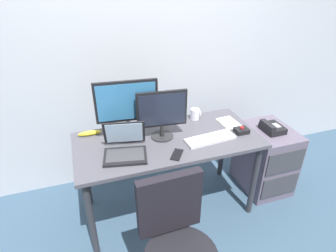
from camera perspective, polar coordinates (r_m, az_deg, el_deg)
name	(u,v)px	position (r m, az deg, el deg)	size (l,w,h in m)	color
ground_plane	(168,207)	(2.77, 0.00, -15.84)	(8.00, 8.00, 0.00)	#354D62
back_wall	(143,38)	(2.68, -4.94, 17.11)	(6.00, 0.10, 2.80)	#B5B9C2
desk	(168,148)	(2.34, 0.00, -4.38)	(1.49, 0.69, 0.75)	#494850
file_cabinet	(265,159)	(2.95, 18.86, -6.21)	(0.42, 0.53, 0.65)	#5C5365
desk_phone	(272,128)	(2.75, 20.10, -0.34)	(0.17, 0.20, 0.09)	black
monitor_main	(127,105)	(2.21, -8.26, 4.16)	(0.49, 0.18, 0.48)	#262628
monitor_side	(162,113)	(2.22, -1.22, 2.69)	(0.40, 0.18, 0.40)	#262628
keyboard	(210,139)	(2.30, 8.43, -2.51)	(0.42, 0.17, 0.03)	silver
laptop	(125,147)	(2.12, -8.63, -4.24)	(0.36, 0.35, 0.23)	black
trackball_mouse	(242,130)	(2.45, 14.53, -0.82)	(0.11, 0.09, 0.07)	black
coffee_mug	(195,114)	(2.59, 5.46, 2.42)	(0.09, 0.08, 0.10)	silver
paper_notepad	(229,123)	(2.58, 12.08, 0.64)	(0.15, 0.21, 0.01)	white
cell_phone	(177,155)	(2.11, 1.80, -5.75)	(0.07, 0.14, 0.01)	black
banana	(90,133)	(2.42, -15.43, -1.37)	(0.19, 0.04, 0.04)	yellow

